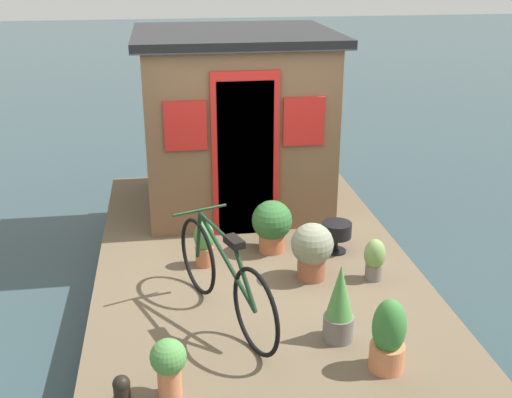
{
  "coord_description": "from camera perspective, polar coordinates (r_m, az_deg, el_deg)",
  "views": [
    {
      "loc": [
        -5.83,
        0.84,
        3.43
      ],
      "look_at": [
        -0.2,
        0.0,
        1.2
      ],
      "focal_mm": 44.56,
      "sensor_mm": 36.0,
      "label": 1
    }
  ],
  "objects": [
    {
      "name": "potted_plant_succulent",
      "position": [
        6.3,
        -4.67,
        -3.98
      ],
      "size": [
        0.2,
        0.2,
        0.47
      ],
      "color": "#B2603D",
      "rests_on": "houseboat_deck"
    },
    {
      "name": "mooring_bollard",
      "position": [
        4.64,
        -11.95,
        -16.4
      ],
      "size": [
        0.12,
        0.12,
        0.23
      ],
      "color": "black",
      "rests_on": "houseboat_deck"
    },
    {
      "name": "ground_plane",
      "position": [
        6.81,
        -0.25,
        -8.8
      ],
      "size": [
        60.0,
        60.0,
        0.0
      ],
      "primitive_type": "plane",
      "color": "#2D4247"
    },
    {
      "name": "potted_plant_sage",
      "position": [
        4.89,
        11.79,
        -12.02
      ],
      "size": [
        0.26,
        0.26,
        0.59
      ],
      "color": "#C6754C",
      "rests_on": "houseboat_deck"
    },
    {
      "name": "houseboat_deck",
      "position": [
        6.69,
        -0.25,
        -6.95
      ],
      "size": [
        5.22,
        3.14,
        0.5
      ],
      "color": "brown",
      "rests_on": "ground_plane"
    },
    {
      "name": "potted_plant_lavender",
      "position": [
        4.57,
        -7.85,
        -14.46
      ],
      "size": [
        0.26,
        0.26,
        0.45
      ],
      "color": "#C6754C",
      "rests_on": "houseboat_deck"
    },
    {
      "name": "potted_plant_geranium",
      "position": [
        6.55,
        1.44,
        -2.25
      ],
      "size": [
        0.42,
        0.42,
        0.55
      ],
      "color": "#B2603D",
      "rests_on": "houseboat_deck"
    },
    {
      "name": "potted_plant_ivy",
      "position": [
        5.14,
        7.5,
        -9.37
      ],
      "size": [
        0.25,
        0.25,
        0.66
      ],
      "color": "slate",
      "rests_on": "houseboat_deck"
    },
    {
      "name": "potted_plant_mint",
      "position": [
        6.13,
        10.59,
        -5.28
      ],
      "size": [
        0.2,
        0.2,
        0.41
      ],
      "color": "slate",
      "rests_on": "houseboat_deck"
    },
    {
      "name": "houseboat_cabin",
      "position": [
        7.61,
        -1.89,
        7.1
      ],
      "size": [
        2.06,
        2.28,
        2.09
      ],
      "color": "brown",
      "rests_on": "houseboat_deck"
    },
    {
      "name": "bicycle",
      "position": [
        5.33,
        -2.88,
        -7.08
      ],
      "size": [
        1.69,
        0.73,
        0.85
      ],
      "color": "black",
      "rests_on": "houseboat_deck"
    },
    {
      "name": "potted_plant_thyme",
      "position": [
        6.03,
        5.06,
        -4.47
      ],
      "size": [
        0.4,
        0.4,
        0.56
      ],
      "color": "#935138",
      "rests_on": "houseboat_deck"
    },
    {
      "name": "charcoal_grill",
      "position": [
        6.61,
        7.25,
        -2.9
      ],
      "size": [
        0.31,
        0.31,
        0.33
      ],
      "color": "black",
      "rests_on": "houseboat_deck"
    }
  ]
}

